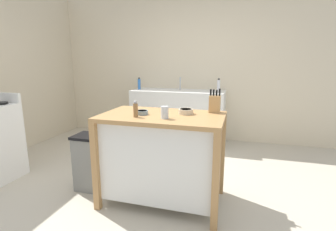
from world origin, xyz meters
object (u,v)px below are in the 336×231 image
object	(u,v)px
kitchen_island	(162,154)
bottle_spray_cleaner	(219,85)
bowl_ceramic_wide	(186,111)
trash_bin	(92,162)
sink_faucet	(180,83)
pepper_grinder	(136,109)
knife_block	(215,104)
bottle_dish_soap	(139,84)
bowl_ceramic_small	(142,112)
drinking_cup	(165,112)

from	to	relation	value
kitchen_island	bottle_spray_cleaner	xyz separation A→B (m)	(0.35, 2.08, 0.51)
kitchen_island	bowl_ceramic_wide	world-z (taller)	bowl_ceramic_wide
trash_bin	sink_faucet	xyz separation A→B (m)	(0.50, 2.11, 0.71)
bottle_spray_cleaner	pepper_grinder	bearing A→B (deg)	-103.78
pepper_grinder	sink_faucet	size ratio (longest dim) A/B	0.70
trash_bin	knife_block	bearing A→B (deg)	10.09
bowl_ceramic_wide	bottle_dish_soap	bearing A→B (deg)	124.24
bowl_ceramic_wide	bottle_spray_cleaner	xyz separation A→B (m)	(0.13, 1.98, 0.08)
bowl_ceramic_small	sink_faucet	size ratio (longest dim) A/B	0.54
bottle_spray_cleaner	bowl_ceramic_wide	bearing A→B (deg)	-93.87
bottle_dish_soap	kitchen_island	bearing A→B (deg)	-61.75
drinking_cup	bottle_dish_soap	xyz separation A→B (m)	(-1.12, 2.11, 0.05)
bowl_ceramic_small	kitchen_island	bearing A→B (deg)	12.63
bottle_dish_soap	sink_faucet	bearing A→B (deg)	14.09
drinking_cup	pepper_grinder	distance (m)	0.28
kitchen_island	pepper_grinder	bearing A→B (deg)	-140.79
pepper_grinder	kitchen_island	bearing A→B (deg)	39.21
kitchen_island	bottle_spray_cleaner	bearing A→B (deg)	80.56
knife_block	bowl_ceramic_wide	size ratio (longest dim) A/B	1.66
sink_faucet	bottle_spray_cleaner	world-z (taller)	sink_faucet
kitchen_island	trash_bin	size ratio (longest dim) A/B	1.89
bowl_ceramic_small	drinking_cup	size ratio (longest dim) A/B	1.06
drinking_cup	trash_bin	xyz separation A→B (m)	(-0.91, 0.18, -0.65)
knife_block	sink_faucet	distance (m)	2.04
drinking_cup	trash_bin	world-z (taller)	drinking_cup
bowl_ceramic_wide	drinking_cup	bearing A→B (deg)	-119.01
pepper_grinder	bottle_dish_soap	bearing A→B (deg)	111.69
knife_block	drinking_cup	distance (m)	0.57
knife_block	bottle_spray_cleaner	bearing A→B (deg)	94.01
kitchen_island	trash_bin	xyz separation A→B (m)	(-0.83, 0.02, -0.19)
sink_faucet	bowl_ceramic_wide	bearing A→B (deg)	-74.95
kitchen_island	sink_faucet	distance (m)	2.22
knife_block	drinking_cup	world-z (taller)	knife_block
drinking_cup	bottle_spray_cleaner	world-z (taller)	bottle_spray_cleaner
knife_block	pepper_grinder	distance (m)	0.80
kitchen_island	knife_block	size ratio (longest dim) A/B	4.93
kitchen_island	drinking_cup	world-z (taller)	drinking_cup
knife_block	sink_faucet	xyz separation A→B (m)	(-0.81, 1.88, 0.02)
sink_faucet	bottle_spray_cleaner	xyz separation A→B (m)	(0.68, -0.05, -0.01)
sink_faucet	drinking_cup	bearing A→B (deg)	-79.91
bottle_dish_soap	knife_block	bearing A→B (deg)	-48.09
bowl_ceramic_wide	kitchen_island	bearing A→B (deg)	-154.92
bowl_ceramic_wide	trash_bin	xyz separation A→B (m)	(-1.05, -0.08, -0.62)
drinking_cup	pepper_grinder	world-z (taller)	pepper_grinder
trash_bin	bottle_dish_soap	world-z (taller)	bottle_dish_soap
trash_bin	bottle_dish_soap	bearing A→B (deg)	96.35
bottle_spray_cleaner	trash_bin	bearing A→B (deg)	-119.81
bowl_ceramic_small	trash_bin	bearing A→B (deg)	174.19
bottle_spray_cleaner	sink_faucet	bearing A→B (deg)	175.91
trash_bin	bottle_spray_cleaner	size ratio (longest dim) A/B	2.95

